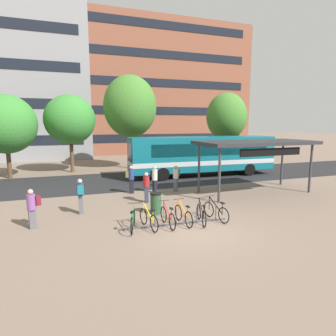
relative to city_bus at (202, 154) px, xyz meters
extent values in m
plane|color=#7A6656|center=(-5.55, -10.75, -1.78)|extent=(200.00, 200.00, 0.00)
cube|color=#232326|center=(-5.55, 0.00, -1.77)|extent=(80.00, 7.20, 0.01)
cube|color=#0F6070|center=(0.06, 0.00, 0.07)|extent=(12.08, 2.98, 2.70)
cube|color=silver|center=(0.06, 0.00, -0.58)|extent=(12.10, 3.00, 0.36)
cube|color=black|center=(-5.38, 0.19, 1.20)|extent=(1.08, 2.33, 0.40)
cube|color=black|center=(-5.91, 0.21, 0.34)|extent=(0.16, 2.19, 1.40)
cube|color=black|center=(0.32, -1.26, 0.48)|extent=(9.84, 0.41, 0.97)
cube|color=black|center=(0.41, 1.23, 0.48)|extent=(9.84, 0.41, 0.97)
cylinder|color=black|center=(-3.70, -1.02, -1.28)|extent=(1.01, 0.34, 1.00)
cylinder|color=black|center=(-3.61, 1.28, -1.28)|extent=(1.01, 0.34, 1.00)
cylinder|color=black|center=(3.74, -1.29, -1.28)|extent=(1.01, 0.34, 1.00)
cylinder|color=black|center=(3.82, 1.02, -1.28)|extent=(1.01, 0.34, 1.00)
cube|color=#47474C|center=(-6.01, -10.09, -1.75)|extent=(4.62, 0.28, 0.06)
cylinder|color=#47474C|center=(-7.85, -10.01, -1.43)|extent=(0.04, 0.04, 0.70)
cylinder|color=#47474C|center=(-6.93, -10.05, -1.43)|extent=(0.04, 0.04, 0.70)
cylinder|color=#47474C|center=(-6.01, -10.09, -1.43)|extent=(0.04, 0.04, 0.70)
cylinder|color=#47474C|center=(-5.08, -10.13, -1.43)|extent=(0.04, 0.04, 0.70)
cylinder|color=#47474C|center=(-4.16, -10.18, -1.43)|extent=(0.04, 0.04, 0.70)
torus|color=black|center=(-7.73, -9.59, -1.42)|extent=(0.24, 0.69, 0.70)
torus|color=black|center=(-8.02, -10.57, -1.42)|extent=(0.24, 0.69, 0.70)
cube|color=#1E7F38|center=(-7.87, -10.06, -1.11)|extent=(0.29, 0.89, 0.58)
cylinder|color=#1E7F38|center=(-7.99, -10.47, -1.16)|extent=(0.04, 0.04, 0.55)
cube|color=black|center=(-7.99, -10.47, -0.90)|extent=(0.16, 0.24, 0.05)
cylinder|color=#1E7F38|center=(-7.73, -9.61, -1.11)|extent=(0.04, 0.04, 0.65)
cylinder|color=black|center=(-7.73, -9.61, -0.80)|extent=(0.51, 0.18, 0.03)
torus|color=black|center=(-7.32, -9.59, -1.42)|extent=(0.17, 0.70, 0.70)
torus|color=black|center=(-7.13, -10.59, -1.42)|extent=(0.17, 0.70, 0.70)
cube|color=yellow|center=(-7.23, -10.07, -1.11)|extent=(0.20, 0.91, 0.58)
cylinder|color=yellow|center=(-7.15, -10.50, -1.16)|extent=(0.04, 0.04, 0.55)
cube|color=black|center=(-7.15, -10.50, -0.90)|extent=(0.14, 0.23, 0.05)
cylinder|color=yellow|center=(-7.31, -9.61, -1.11)|extent=(0.04, 0.04, 0.65)
cylinder|color=black|center=(-7.31, -9.61, -0.80)|extent=(0.52, 0.12, 0.03)
torus|color=black|center=(-6.42, -9.62, -1.42)|extent=(0.07, 0.71, 0.70)
torus|color=black|center=(-6.38, -10.64, -1.42)|extent=(0.07, 0.71, 0.70)
cube|color=red|center=(-6.40, -10.11, -1.11)|extent=(0.06, 0.92, 0.58)
cylinder|color=red|center=(-6.38, -10.54, -1.16)|extent=(0.03, 0.03, 0.55)
cube|color=black|center=(-6.38, -10.54, -0.90)|extent=(0.11, 0.22, 0.05)
cylinder|color=red|center=(-6.41, -9.64, -1.11)|extent=(0.03, 0.03, 0.65)
cylinder|color=black|center=(-6.41, -9.64, -0.80)|extent=(0.52, 0.05, 0.03)
torus|color=black|center=(-5.72, -9.59, -1.42)|extent=(0.10, 0.71, 0.70)
torus|color=black|center=(-5.64, -10.60, -1.42)|extent=(0.10, 0.71, 0.70)
cube|color=orange|center=(-5.68, -10.08, -1.11)|extent=(0.10, 0.92, 0.58)
cylinder|color=orange|center=(-5.65, -10.50, -1.16)|extent=(0.03, 0.03, 0.55)
cube|color=black|center=(-5.65, -10.50, -0.90)|extent=(0.12, 0.23, 0.05)
cylinder|color=orange|center=(-5.72, -9.61, -1.11)|extent=(0.03, 0.03, 0.65)
cylinder|color=black|center=(-5.72, -9.61, -0.80)|extent=(0.52, 0.07, 0.03)
torus|color=black|center=(-4.79, -9.75, -1.42)|extent=(0.20, 0.70, 0.70)
torus|color=black|center=(-5.02, -10.74, -1.42)|extent=(0.20, 0.70, 0.70)
cube|color=black|center=(-4.90, -10.23, -1.11)|extent=(0.24, 0.90, 0.58)
cylinder|color=black|center=(-4.99, -10.65, -1.16)|extent=(0.04, 0.04, 0.55)
cube|color=black|center=(-4.99, -10.65, -0.90)|extent=(0.15, 0.24, 0.05)
cylinder|color=black|center=(-4.79, -9.77, -1.11)|extent=(0.04, 0.04, 0.65)
cylinder|color=black|center=(-4.79, -9.77, -0.80)|extent=(0.51, 0.14, 0.03)
torus|color=black|center=(-4.21, -9.59, -1.42)|extent=(0.18, 0.70, 0.70)
torus|color=black|center=(-4.01, -10.59, -1.42)|extent=(0.18, 0.70, 0.70)
cube|color=black|center=(-4.11, -10.07, -1.11)|extent=(0.21, 0.91, 0.58)
cylinder|color=black|center=(-4.03, -10.50, -1.16)|extent=(0.04, 0.04, 0.55)
cube|color=black|center=(-4.03, -10.50, -0.90)|extent=(0.14, 0.24, 0.05)
cylinder|color=black|center=(-4.20, -9.61, -1.11)|extent=(0.04, 0.04, 0.65)
cylinder|color=black|center=(-4.20, -9.61, -0.80)|extent=(0.52, 0.13, 0.03)
cylinder|color=#38383D|center=(-2.60, -7.63, -0.26)|extent=(0.14, 0.14, 3.02)
cylinder|color=#38383D|center=(3.87, -7.44, -0.26)|extent=(0.14, 0.14, 3.02)
cylinder|color=#38383D|center=(-2.67, -5.19, -0.26)|extent=(0.14, 0.14, 3.02)
cylinder|color=#38383D|center=(3.80, -5.00, -0.26)|extent=(0.14, 0.14, 3.02)
cube|color=#28282D|center=(0.60, -6.31, 1.35)|extent=(7.37, 3.45, 0.20)
cube|color=black|center=(0.64, -7.68, 0.90)|extent=(4.15, 0.20, 0.44)
cube|color=#565660|center=(-11.74, -8.59, -1.37)|extent=(0.31, 0.27, 0.80)
cylinder|color=#7F4C93|center=(-11.74, -8.59, -0.66)|extent=(0.43, 0.43, 0.63)
sphere|color=tan|center=(-11.74, -8.59, -0.23)|extent=(0.22, 0.22, 0.22)
cube|color=maroon|center=(-11.49, -8.51, -0.62)|extent=(0.26, 0.32, 0.40)
cube|color=#565660|center=(-9.79, -7.23, -1.32)|extent=(0.20, 0.26, 0.91)
cylinder|color=navy|center=(-9.79, -7.23, -0.58)|extent=(0.34, 0.34, 0.57)
sphere|color=tan|center=(-9.79, -7.23, -0.19)|extent=(0.22, 0.22, 0.22)
cube|color=#197075|center=(-9.78, -7.49, -0.56)|extent=(0.28, 0.18, 0.40)
cube|color=black|center=(-5.30, -4.39, -1.37)|extent=(0.25, 0.30, 0.80)
cylinder|color=beige|center=(-5.30, -4.39, -0.64)|extent=(0.41, 0.41, 0.66)
sphere|color=tan|center=(-5.30, -4.39, -0.20)|extent=(0.22, 0.22, 0.22)
cube|color=navy|center=(-5.35, -4.14, -0.61)|extent=(0.31, 0.24, 0.40)
cube|color=#565660|center=(-3.92, -4.43, -1.36)|extent=(0.32, 0.33, 0.84)
cylinder|color=beige|center=(-3.92, -4.43, -0.64)|extent=(0.48, 0.48, 0.59)
sphere|color=tan|center=(-3.92, -4.43, -0.24)|extent=(0.22, 0.22, 0.22)
cube|color=#56602D|center=(-3.74, -4.24, -0.61)|extent=(0.33, 0.32, 0.40)
cube|color=black|center=(-6.70, -4.07, -1.34)|extent=(0.28, 0.23, 0.87)
cylinder|color=navy|center=(-6.70, -4.07, -0.59)|extent=(0.37, 0.37, 0.63)
sphere|color=tan|center=(-6.70, -4.07, -0.17)|extent=(0.22, 0.22, 0.22)
cube|color=#56602D|center=(-6.96, -4.05, -0.56)|extent=(0.21, 0.30, 0.40)
cube|color=#2D3851|center=(-6.34, -6.36, -1.34)|extent=(0.24, 0.29, 0.87)
cylinder|color=maroon|center=(-6.34, -6.36, -0.62)|extent=(0.40, 0.40, 0.57)
sphere|color=tan|center=(-6.34, -6.36, -0.22)|extent=(0.22, 0.22, 0.22)
cube|color=navy|center=(-6.30, -6.10, -0.59)|extent=(0.31, 0.23, 0.40)
cylinder|color=#284C2D|center=(-6.41, -8.39, -1.30)|extent=(0.52, 0.52, 0.95)
cylinder|color=black|center=(-6.41, -8.39, -0.79)|extent=(0.55, 0.55, 0.08)
cylinder|color=brown|center=(-10.12, 5.28, -0.37)|extent=(0.32, 0.32, 2.80)
ellipsoid|color=#388433|center=(-10.12, 5.28, 2.83)|extent=(4.32, 4.32, 4.25)
cylinder|color=brown|center=(-14.80, 3.81, -0.63)|extent=(0.32, 0.32, 2.30)
ellipsoid|color=#388433|center=(-14.80, 3.81, 2.45)|extent=(4.58, 4.58, 4.53)
cylinder|color=brown|center=(4.97, 4.69, -0.30)|extent=(0.32, 0.32, 2.95)
ellipsoid|color=#427A2D|center=(4.97, 4.69, 3.20)|extent=(4.08, 4.08, 4.76)
cylinder|color=brown|center=(-4.73, 5.73, -0.08)|extent=(0.32, 0.32, 3.39)
ellipsoid|color=#427A2D|center=(-4.73, 5.73, 4.07)|extent=(4.93, 4.93, 5.77)
cube|color=gray|center=(-16.38, 18.96, 8.31)|extent=(17.38, 10.58, 20.16)
cube|color=black|center=(-16.38, 13.64, 0.64)|extent=(15.29, 0.06, 1.10)
cube|color=black|center=(-16.38, 13.64, 4.68)|extent=(15.29, 0.06, 1.10)
cube|color=black|center=(-16.38, 13.64, 8.71)|extent=(15.29, 0.06, 1.10)
cube|color=black|center=(-16.38, 13.64, 12.74)|extent=(15.29, 0.06, 1.10)
cube|color=brown|center=(2.60, 23.15, 7.68)|extent=(27.74, 11.35, 18.90)
cube|color=black|center=(2.60, 17.44, 0.49)|extent=(24.41, 0.06, 1.10)
cube|color=black|center=(2.60, 17.44, 4.27)|extent=(24.41, 0.06, 1.10)
cube|color=black|center=(2.60, 17.44, 8.05)|extent=(24.41, 0.06, 1.10)
cube|color=black|center=(2.60, 17.44, 11.83)|extent=(24.41, 0.06, 1.10)
cube|color=black|center=(2.60, 17.44, 15.61)|extent=(24.41, 0.06, 1.10)
camera|label=1|loc=(-10.04, -20.82, 2.49)|focal=30.03mm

